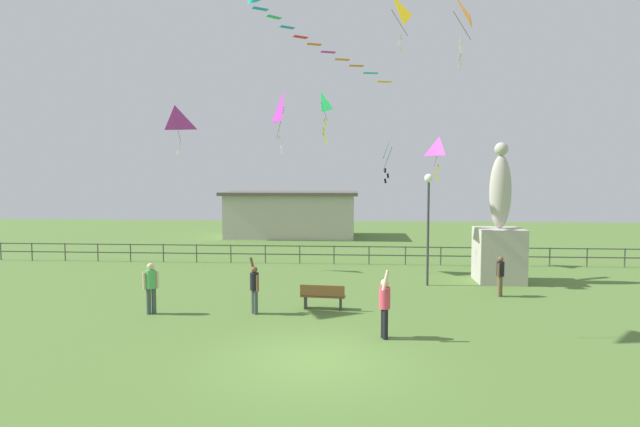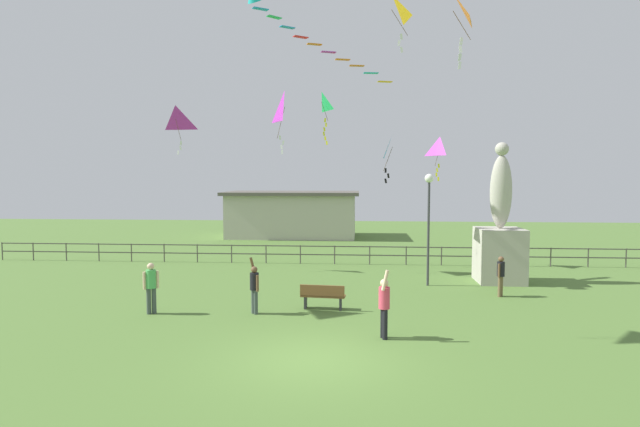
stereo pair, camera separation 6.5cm
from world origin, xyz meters
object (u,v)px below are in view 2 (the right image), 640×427
object	(u,v)px
park_bench	(323,296)
streamer_kite	(267,5)
kite_5	(392,11)
kite_6	(392,148)
statue_monument	(500,241)
kite_8	(176,120)
kite_3	(285,108)
person_3	(151,285)
lamppost	(429,205)
person_0	(501,273)
kite_2	(454,13)
kite_7	(322,104)
person_1	(254,286)
person_2	(384,304)
kite_1	(440,148)

from	to	relation	value
park_bench	streamer_kite	xyz separation A→B (m)	(-2.50, 3.83, 10.84)
kite_5	kite_6	xyz separation A→B (m)	(0.29, 3.77, -4.47)
statue_monument	kite_8	world-z (taller)	kite_8
kite_3	kite_5	world-z (taller)	kite_5
person_3	kite_5	bearing A→B (deg)	15.75
lamppost	person_0	bearing A→B (deg)	-36.35
person_0	kite_6	bearing A→B (deg)	145.71
person_0	kite_2	distance (m)	9.71
statue_monument	kite_3	bearing A→B (deg)	169.76
statue_monument	kite_7	bearing A→B (deg)	157.31
kite_6	person_3	bearing A→B (deg)	-143.65
kite_3	kite_6	world-z (taller)	kite_3
statue_monument	kite_8	bearing A→B (deg)	174.84
person_1	streamer_kite	world-z (taller)	streamer_kite
person_3	kite_2	bearing A→B (deg)	-7.61
person_3	statue_monument	bearing A→B (deg)	25.62
person_0	person_3	world-z (taller)	person_3
lamppost	person_3	distance (m)	11.12
streamer_kite	kite_8	bearing A→B (deg)	151.25
lamppost	kite_5	bearing A→B (deg)	-120.73
person_0	kite_6	size ratio (longest dim) A/B	0.73
person_2	kite_8	bearing A→B (deg)	134.05
kite_2	kite_6	xyz separation A→B (m)	(-1.19, 7.23, -3.32)
kite_3	streamer_kite	size ratio (longest dim) A/B	0.48
statue_monument	kite_2	world-z (taller)	kite_2
statue_monument	kite_7	size ratio (longest dim) A/B	2.32
person_2	kite_8	size ratio (longest dim) A/B	0.90
person_1	person_3	xyz separation A→B (m)	(-3.36, -0.25, 0.04)
person_3	person_1	bearing A→B (deg)	4.19
statue_monument	person_2	size ratio (longest dim) A/B	3.02
kite_5	kite_7	xyz separation A→B (m)	(-2.93, 7.13, -2.14)
person_1	kite_2	distance (m)	10.15
lamppost	kite_7	size ratio (longest dim) A/B	1.80
person_0	person_2	distance (m)	7.09
kite_1	kite_2	xyz separation A→B (m)	(-1.42, -11.37, 3.11)
park_bench	kite_7	xyz separation A→B (m)	(-0.62, 8.38, 7.54)
kite_1	kite_3	world-z (taller)	kite_3
person_1	streamer_kite	distance (m)	11.34
person_2	person_3	size ratio (longest dim) A/B	1.17
kite_7	kite_1	bearing A→B (deg)	7.70
kite_3	lamppost	bearing A→B (deg)	-22.89
kite_1	kite_6	bearing A→B (deg)	-122.22
person_1	kite_5	world-z (taller)	kite_5
kite_3	kite_5	distance (m)	7.62
kite_3	kite_5	size ratio (longest dim) A/B	1.56
person_1	kite_8	size ratio (longest dim) A/B	0.84
park_bench	kite_8	world-z (taller)	kite_8
person_1	person_2	world-z (taller)	person_2
kite_2	kite_8	world-z (taller)	kite_2
person_0	kite_7	distance (m)	11.73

